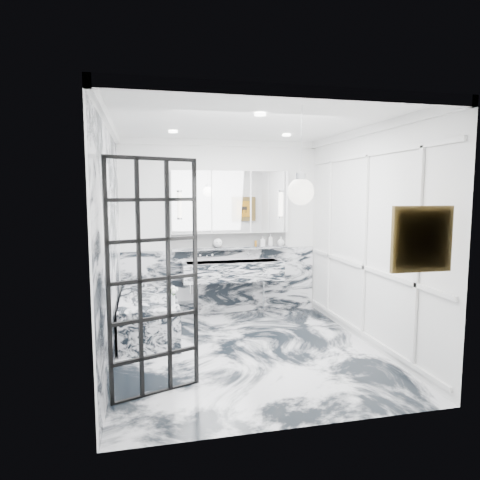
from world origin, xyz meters
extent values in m
plane|color=silver|center=(0.00, 0.00, 0.00)|extent=(3.60, 3.60, 0.00)
plane|color=white|center=(0.00, 0.00, 2.80)|extent=(3.60, 3.60, 0.00)
plane|color=white|center=(0.00, 1.80, 1.40)|extent=(3.60, 0.00, 3.60)
plane|color=white|center=(0.00, -1.80, 1.40)|extent=(3.60, 0.00, 3.60)
plane|color=white|center=(-1.60, 0.00, 1.40)|extent=(0.00, 3.60, 3.60)
plane|color=white|center=(1.60, 0.00, 1.40)|extent=(0.00, 3.60, 3.60)
cube|color=silver|center=(0.00, 1.78, 0.53)|extent=(3.18, 0.05, 1.05)
cube|color=silver|center=(-1.59, 0.00, 1.34)|extent=(0.02, 3.56, 2.68)
cube|color=white|center=(1.58, 0.00, 1.30)|extent=(0.03, 3.40, 2.30)
imported|color=#8C5919|center=(0.82, 1.71, 1.19)|extent=(0.08, 0.08, 0.20)
imported|color=#4C4C51|center=(0.68, 1.71, 1.17)|extent=(0.08, 0.08, 0.17)
imported|color=silver|center=(1.00, 1.71, 1.17)|extent=(0.13, 0.13, 0.15)
sphere|color=white|center=(-0.06, 1.71, 1.17)|extent=(0.15, 0.15, 0.15)
cylinder|color=#8C5919|center=(0.57, 1.71, 1.14)|extent=(0.04, 0.04, 0.10)
cylinder|color=silver|center=(-0.88, 0.35, 0.61)|extent=(0.07, 0.07, 0.12)
cube|color=#C38C14|center=(1.15, -1.76, 1.57)|extent=(0.48, 0.05, 0.48)
sphere|color=white|center=(0.21, -1.28, 1.98)|extent=(0.24, 0.24, 0.24)
cube|color=silver|center=(0.15, 1.55, 0.73)|extent=(1.60, 0.45, 0.30)
cube|color=silver|center=(0.15, 1.72, 1.07)|extent=(1.90, 0.14, 0.04)
cube|color=white|center=(0.15, 1.78, 1.21)|extent=(1.90, 0.03, 0.23)
cube|color=white|center=(0.15, 1.73, 1.82)|extent=(1.90, 0.16, 1.00)
cylinder|color=white|center=(-0.67, 1.63, 1.78)|extent=(0.07, 0.07, 0.40)
cylinder|color=white|center=(0.97, 1.63, 1.78)|extent=(0.07, 0.07, 0.40)
cube|color=silver|center=(-1.18, 0.90, 0.28)|extent=(0.75, 1.65, 0.55)
camera|label=1|loc=(-1.21, -5.01, 1.98)|focal=32.00mm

